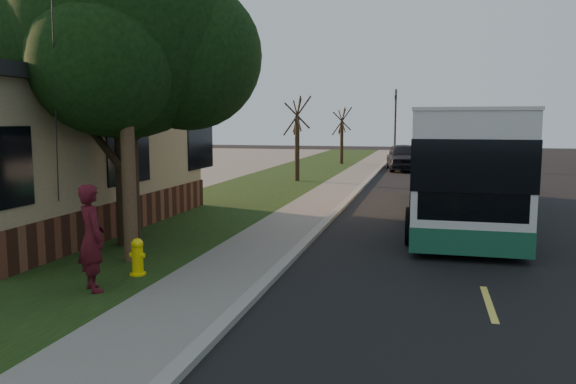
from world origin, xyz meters
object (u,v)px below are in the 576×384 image
object	(u,v)px
skateboarder	(92,238)
utility_pole	(124,47)
fire_hydrant	(137,257)
bare_tree_far	(342,137)
leafy_tree	(126,34)
transit_bus	(458,161)
traffic_signal	(395,120)
distant_car	(404,157)
bare_tree_near	(297,140)

from	to	relation	value
skateboarder	utility_pole	bearing A→B (deg)	-38.46
fire_hydrant	bare_tree_far	world-z (taller)	bare_tree_far
leafy_tree	transit_bus	size ratio (longest dim) A/B	0.62
utility_pole	traffic_signal	distance (m)	33.26
utility_pole	skateboarder	distance (m)	4.20
fire_hydrant	transit_bus	distance (m)	11.16
bare_tree_far	traffic_signal	distance (m)	5.44
fire_hydrant	distant_car	xyz separation A→B (m)	(4.10, 26.40, 0.42)
fire_hydrant	leafy_tree	distance (m)	5.65
bare_tree_near	distant_car	xyz separation A→B (m)	(5.00, 8.40, -1.30)
bare_tree_far	skateboarder	world-z (taller)	bare_tree_far
leafy_tree	traffic_signal	world-z (taller)	leafy_tree
utility_pole	traffic_signal	xyz separation A→B (m)	(3.81, 33.01, -1.47)
bare_tree_near	skateboarder	world-z (taller)	bare_tree_near
fire_hydrant	traffic_signal	world-z (taller)	traffic_signal
traffic_signal	distant_car	distance (m)	8.01
fire_hydrant	bare_tree_far	size ratio (longest dim) A/B	0.18
traffic_signal	distant_car	bearing A→B (deg)	-82.51
transit_bus	skateboarder	world-z (taller)	transit_bus
fire_hydrant	skateboarder	size ratio (longest dim) A/B	0.38
utility_pole	distant_car	size ratio (longest dim) A/B	1.81
leafy_tree	bare_tree_near	size ratio (longest dim) A/B	1.81
bare_tree_near	transit_bus	size ratio (longest dim) A/B	0.34
fire_hydrant	traffic_signal	size ratio (longest dim) A/B	0.13
leafy_tree	transit_bus	xyz separation A→B (m)	(8.06, 6.33, -3.35)
utility_pole	skateboarder	world-z (taller)	utility_pole
transit_bus	utility_pole	bearing A→B (deg)	-132.01
utility_pole	leafy_tree	distance (m)	1.94
leafy_tree	traffic_signal	xyz separation A→B (m)	(4.67, 31.35, -2.00)
traffic_signal	distant_car	xyz separation A→B (m)	(1.00, -7.60, -2.31)
traffic_signal	transit_bus	size ratio (longest dim) A/B	0.44
leafy_tree	skateboarder	world-z (taller)	leafy_tree
utility_pole	transit_bus	size ratio (longest dim) A/B	0.72
fire_hydrant	distant_car	distance (m)	26.72
traffic_signal	transit_bus	distance (m)	25.29
bare_tree_near	bare_tree_far	distance (m)	12.01
fire_hydrant	leafy_tree	size ratio (longest dim) A/B	0.09
transit_bus	bare_tree_near	bearing A→B (deg)	129.30
bare_tree_near	transit_bus	bearing A→B (deg)	-50.70
utility_pole	bare_tree_far	xyz separation A→B (m)	(0.31, 29.01, -2.63)
traffic_signal	skateboarder	distance (m)	35.35
utility_pole	skateboarder	xyz separation A→B (m)	(0.45, -2.12, -3.60)
fire_hydrant	utility_pole	size ratio (longest dim) A/B	0.08
bare_tree_near	distant_car	size ratio (longest dim) A/B	0.86
utility_pole	distant_car	distance (m)	26.13
traffic_signal	distant_car	size ratio (longest dim) A/B	1.10
fire_hydrant	traffic_signal	xyz separation A→B (m)	(3.10, 34.00, 2.73)
traffic_signal	skateboarder	xyz separation A→B (m)	(-3.35, -35.13, -2.13)
leafy_tree	distant_car	size ratio (longest dim) A/B	1.56
transit_bus	distant_car	distance (m)	17.61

